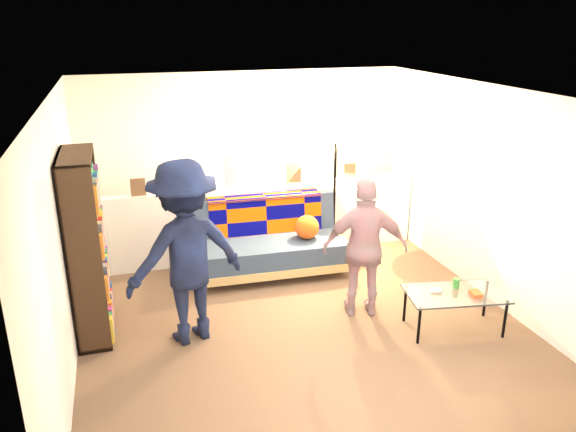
# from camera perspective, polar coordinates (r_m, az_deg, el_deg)

# --- Properties ---
(ground) EXTENTS (5.00, 5.00, 0.00)m
(ground) POSITION_cam_1_polar(r_m,az_deg,el_deg) (6.15, 1.11, -10.48)
(ground) COLOR brown
(ground) RESTS_ON ground
(room_shell) EXTENTS (4.60, 5.05, 2.45)m
(room_shell) POSITION_cam_1_polar(r_m,az_deg,el_deg) (5.94, -0.20, 5.88)
(room_shell) COLOR silver
(room_shell) RESTS_ON ground
(half_wall_ledge) EXTENTS (4.45, 0.15, 1.00)m
(half_wall_ledge) POSITION_cam_1_polar(r_m,az_deg,el_deg) (7.51, -3.12, -0.53)
(half_wall_ledge) COLOR silver
(half_wall_ledge) RESTS_ON ground
(ledge_decor) EXTENTS (2.97, 0.02, 0.45)m
(ledge_decor) POSITION_cam_1_polar(r_m,az_deg,el_deg) (7.24, -4.92, 4.28)
(ledge_decor) COLOR brown
(ledge_decor) RESTS_ON half_wall_ledge
(futon_sofa) EXTENTS (1.95, 1.00, 0.82)m
(futon_sofa) POSITION_cam_1_polar(r_m,az_deg,el_deg) (7.10, -1.72, -2.73)
(futon_sofa) COLOR tan
(futon_sofa) RESTS_ON ground
(bookshelf) EXTENTS (0.31, 0.94, 1.87)m
(bookshelf) POSITION_cam_1_polar(r_m,az_deg,el_deg) (5.92, -19.76, -3.51)
(bookshelf) COLOR black
(bookshelf) RESTS_ON ground
(coffee_table) EXTENTS (1.08, 0.71, 0.52)m
(coffee_table) POSITION_cam_1_polar(r_m,az_deg,el_deg) (6.04, 16.70, -7.72)
(coffee_table) COLOR black
(coffee_table) RESTS_ON ground
(floor_lamp) EXTENTS (0.32, 0.31, 1.64)m
(floor_lamp) POSITION_cam_1_polar(r_m,az_deg,el_deg) (7.33, 4.87, 4.35)
(floor_lamp) COLOR black
(floor_lamp) RESTS_ON ground
(person_left) EXTENTS (1.33, 0.98, 1.85)m
(person_left) POSITION_cam_1_polar(r_m,az_deg,el_deg) (5.52, -10.36, -3.72)
(person_left) COLOR black
(person_left) RESTS_ON ground
(person_right) EXTENTS (0.97, 0.62, 1.53)m
(person_right) POSITION_cam_1_polar(r_m,az_deg,el_deg) (6.00, 7.84, -3.27)
(person_right) COLOR pink
(person_right) RESTS_ON ground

